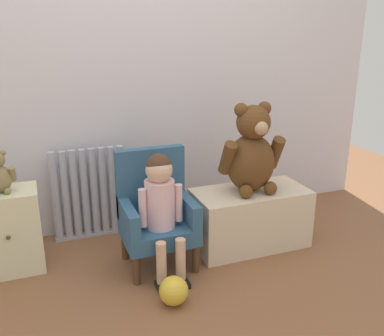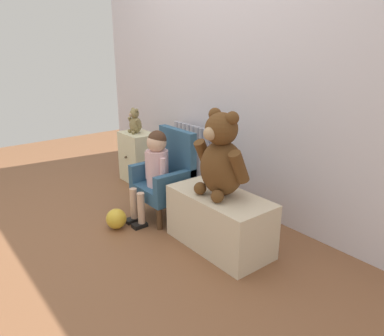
% 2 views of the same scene
% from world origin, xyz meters
% --- Properties ---
extents(ground_plane, '(6.00, 6.00, 0.00)m').
position_xyz_m(ground_plane, '(0.00, 0.00, 0.00)').
color(ground_plane, brown).
extents(back_wall, '(3.80, 0.05, 2.40)m').
position_xyz_m(back_wall, '(0.00, 1.19, 1.20)').
color(back_wall, silver).
rests_on(back_wall, ground_plane).
extents(radiator, '(0.50, 0.05, 0.62)m').
position_xyz_m(radiator, '(-0.31, 1.06, 0.31)').
color(radiator, '#A8ABBB').
rests_on(radiator, ground_plane).
extents(small_dresser, '(0.35, 0.28, 0.49)m').
position_xyz_m(small_dresser, '(-0.81, 0.79, 0.25)').
color(small_dresser, beige).
rests_on(small_dresser, ground_plane).
extents(child_armchair, '(0.41, 0.36, 0.69)m').
position_xyz_m(child_armchair, '(0.01, 0.58, 0.32)').
color(child_armchair, '#2F5778').
rests_on(child_armchair, ground_plane).
extents(child_figure, '(0.25, 0.35, 0.71)m').
position_xyz_m(child_figure, '(0.01, 0.47, 0.46)').
color(child_figure, beige).
rests_on(child_figure, ground_plane).
extents(low_bench, '(0.73, 0.36, 0.38)m').
position_xyz_m(low_bench, '(0.63, 0.57, 0.19)').
color(low_bench, beige).
rests_on(low_bench, ground_plane).
extents(large_teddy_bear, '(0.41, 0.29, 0.56)m').
position_xyz_m(large_teddy_bear, '(0.63, 0.58, 0.62)').
color(large_teddy_bear, brown).
rests_on(large_teddy_bear, low_bench).
extents(small_teddy_bear, '(0.18, 0.12, 0.24)m').
position_xyz_m(small_teddy_bear, '(-0.82, 0.78, 0.60)').
color(small_teddy_bear, olive).
rests_on(small_teddy_bear, small_dresser).
extents(toy_ball, '(0.15, 0.15, 0.15)m').
position_xyz_m(toy_ball, '(-0.03, 0.14, 0.08)').
color(toy_ball, gold).
rests_on(toy_ball, ground_plane).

